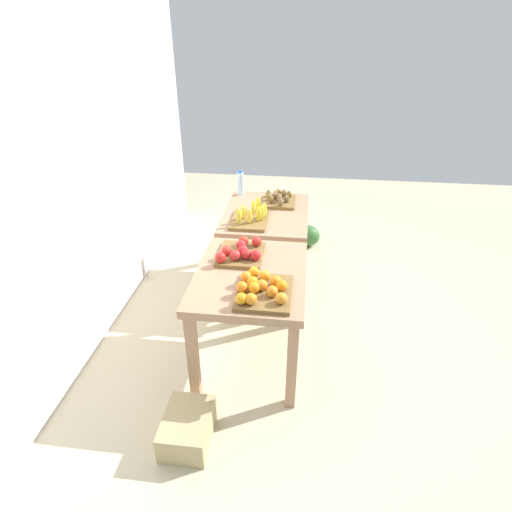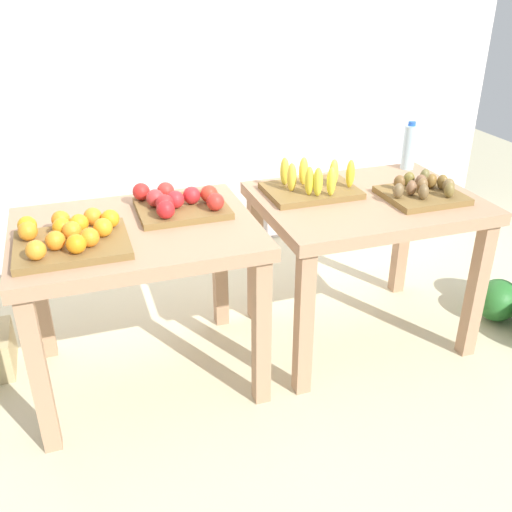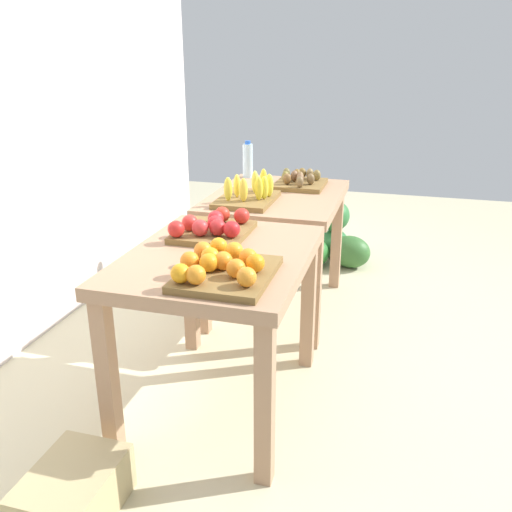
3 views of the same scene
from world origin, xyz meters
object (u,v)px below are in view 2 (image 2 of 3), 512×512
Objects in this scene: display_table_left at (137,252)px; orange_bin at (70,237)px; kiwi_bin at (422,191)px; water_bottle at (409,147)px; display_table_right at (365,219)px; banana_crate at (312,186)px; apple_bin at (179,203)px.

orange_bin is at bearing -156.98° from display_table_left.
kiwi_bin reaches higher than display_table_left.
water_bottle reaches higher than display_table_left.
display_table_left is 1.59m from water_bottle.
display_table_right is 2.84× the size of kiwi_bin.
display_table_right is at bearing 0.00° from display_table_left.
banana_crate is 1.69× the size of water_bottle.
apple_bin is at bearing 169.92° from kiwi_bin.
banana_crate is (1.14, 0.23, 0.00)m from orange_bin.
display_table_left is 2.49× the size of apple_bin.
display_table_right is 0.30m from kiwi_bin.
water_bottle is at bearing 37.15° from display_table_right.
display_table_left is 2.36× the size of orange_bin.
banana_crate reaches higher than apple_bin.
apple_bin is 1.14× the size of kiwi_bin.
kiwi_bin is (1.63, 0.01, -0.01)m from orange_bin.
orange_bin reaches higher than display_table_left.
orange_bin is at bearing -166.64° from water_bottle.
apple_bin is (0.48, 0.22, 0.00)m from orange_bin.
water_bottle is (1.80, 0.43, 0.08)m from orange_bin.
water_bottle is (1.32, 0.21, 0.08)m from apple_bin.
display_table_right is 2.36× the size of orange_bin.
display_table_left is 1.12m from display_table_right.
kiwi_bin is at bearing -4.21° from display_table_left.
water_bottle is (0.18, 0.42, 0.09)m from kiwi_bin.
apple_bin is at bearing 24.13° from orange_bin.
orange_bin is 0.53m from apple_bin.
banana_crate is (0.66, 0.01, 0.00)m from apple_bin.
banana_crate is 0.69m from water_bottle.
apple_bin is at bearing 173.48° from display_table_right.
water_bottle is (0.66, 0.20, 0.08)m from banana_crate.
kiwi_bin is (0.24, -0.10, 0.15)m from display_table_right.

